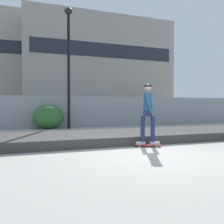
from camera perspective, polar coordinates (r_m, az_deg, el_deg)
ground_plane at (r=6.16m, az=10.34°, el=-10.30°), size 120.00×120.00×0.00m
gravel_berm at (r=8.51m, az=1.54°, el=-6.01°), size 15.44×2.69×0.29m
skateboard at (r=7.27m, az=8.76°, el=-8.02°), size 0.82×0.47×0.07m
skater at (r=7.17m, az=8.80°, el=0.47°), size 0.71×0.62×1.85m
chain_fence at (r=13.99m, az=-6.74°, el=0.13°), size 23.94×0.06×1.85m
street_lamp at (r=13.35m, az=-10.64°, el=13.95°), size 0.44×0.44×6.64m
parked_car_mid at (r=17.23m, az=-4.39°, el=0.07°), size 4.45×2.04×1.66m
office_block at (r=49.30m, az=-4.19°, el=10.45°), size 27.91×15.55×17.94m
shrub_left at (r=13.30m, az=-15.37°, el=-1.19°), size 1.68×1.38×1.30m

